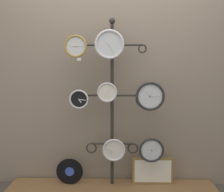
% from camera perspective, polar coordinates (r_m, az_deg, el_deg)
% --- Properties ---
extents(shop_wall, '(4.40, 0.04, 2.80)m').
position_cam_1_polar(shop_wall, '(2.88, 0.10, 7.89)').
color(shop_wall, gray).
rests_on(shop_wall, ground_plane).
extents(low_shelf, '(2.20, 0.36, 0.06)m').
position_cam_1_polar(low_shelf, '(2.97, -0.00, -19.47)').
color(low_shelf, brown).
rests_on(low_shelf, ground_plane).
extents(display_stand, '(0.72, 0.40, 1.82)m').
position_cam_1_polar(display_stand, '(2.83, 0.02, -9.23)').
color(display_stand, '#282623').
rests_on(display_stand, ground_plane).
extents(clock_top_left, '(0.22, 0.04, 0.22)m').
position_cam_1_polar(clock_top_left, '(2.65, -7.90, 10.69)').
color(clock_top_left, silver).
extents(clock_top_center, '(0.29, 0.04, 0.29)m').
position_cam_1_polar(clock_top_center, '(2.62, -0.56, 11.18)').
color(clock_top_center, silver).
extents(clock_middle_left, '(0.20, 0.04, 0.20)m').
position_cam_1_polar(clock_middle_left, '(2.69, -7.21, -0.70)').
color(clock_middle_left, black).
extents(clock_middle_center, '(0.20, 0.04, 0.20)m').
position_cam_1_polar(clock_middle_center, '(2.67, -1.06, 0.80)').
color(clock_middle_center, silver).
extents(clock_middle_right, '(0.29, 0.04, 0.29)m').
position_cam_1_polar(clock_middle_right, '(2.66, 8.32, -0.06)').
color(clock_middle_right, silver).
extents(clock_bottom_center, '(0.24, 0.04, 0.24)m').
position_cam_1_polar(clock_bottom_center, '(2.76, 0.41, -11.67)').
color(clock_bottom_center, silver).
extents(clock_bottom_right, '(0.26, 0.04, 0.26)m').
position_cam_1_polar(clock_bottom_right, '(2.78, 8.58, -11.56)').
color(clock_bottom_right, silver).
extents(vinyl_record, '(0.29, 0.01, 0.29)m').
position_cam_1_polar(vinyl_record, '(2.97, -9.21, -15.92)').
color(vinyl_record, black).
rests_on(vinyl_record, low_shelf).
extents(picture_frame, '(0.44, 0.02, 0.29)m').
position_cam_1_polar(picture_frame, '(2.97, 8.86, -15.83)').
color(picture_frame, olive).
rests_on(picture_frame, low_shelf).
extents(price_tag_upper, '(0.04, 0.00, 0.03)m').
position_cam_1_polar(price_tag_upper, '(2.64, -7.20, 7.95)').
color(price_tag_upper, white).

